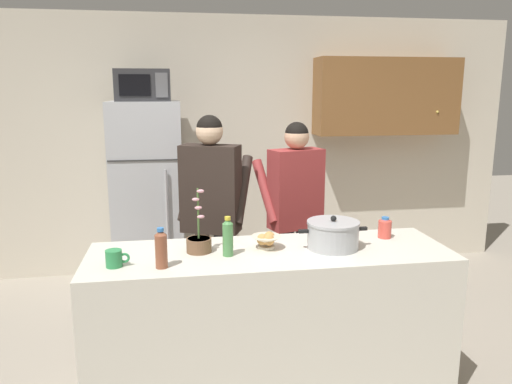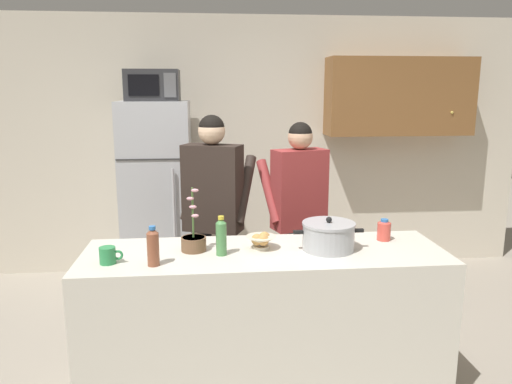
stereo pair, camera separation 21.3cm
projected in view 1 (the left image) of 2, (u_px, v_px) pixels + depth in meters
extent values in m
cube|color=beige|center=(229.00, 146.00, 5.11)|extent=(6.00, 0.12, 2.60)
cube|color=brown|center=(386.00, 96.00, 5.03)|extent=(1.47, 0.34, 0.77)
sphere|color=gold|center=(437.00, 112.00, 4.97)|extent=(0.03, 0.03, 0.03)
cube|color=silver|center=(270.00, 321.00, 3.06)|extent=(2.18, 0.68, 0.92)
cube|color=#B7BABF|center=(148.00, 197.00, 4.63)|extent=(0.64, 0.64, 1.77)
cube|color=#333333|center=(144.00, 160.00, 4.24)|extent=(0.63, 0.01, 0.01)
cylinder|color=#B2B2B7|center=(167.00, 214.00, 4.34)|extent=(0.02, 0.02, 0.80)
cube|color=#2D2D30|center=(143.00, 85.00, 4.40)|extent=(0.48, 0.36, 0.28)
cube|color=black|center=(135.00, 85.00, 4.21)|extent=(0.26, 0.01, 0.18)
cube|color=#59595B|center=(162.00, 85.00, 4.25)|extent=(0.11, 0.01, 0.21)
cylinder|color=black|center=(222.00, 283.00, 3.79)|extent=(0.11, 0.11, 0.82)
cylinder|color=black|center=(203.00, 281.00, 3.82)|extent=(0.11, 0.11, 0.82)
cube|color=#2D231E|center=(211.00, 189.00, 3.65)|extent=(0.47, 0.35, 0.65)
sphere|color=beige|center=(209.00, 131.00, 3.57)|extent=(0.20, 0.20, 0.20)
sphere|color=black|center=(209.00, 128.00, 3.56)|extent=(0.19, 0.19, 0.19)
cylinder|color=#2D231E|center=(243.00, 190.00, 3.72)|extent=(0.22, 0.38, 0.50)
cylinder|color=#2D231E|center=(189.00, 187.00, 3.82)|extent=(0.22, 0.38, 0.50)
cylinder|color=black|center=(302.00, 273.00, 4.04)|extent=(0.11, 0.11, 0.79)
cylinder|color=black|center=(287.00, 276.00, 3.98)|extent=(0.11, 0.11, 0.79)
cube|color=#993333|center=(296.00, 189.00, 3.86)|extent=(0.45, 0.32, 0.63)
sphere|color=#D8A884|center=(297.00, 137.00, 3.78)|extent=(0.19, 0.19, 0.19)
sphere|color=black|center=(297.00, 134.00, 3.77)|extent=(0.18, 0.18, 0.18)
cylinder|color=#993333|center=(309.00, 187.00, 4.06)|extent=(0.19, 0.38, 0.48)
cylinder|color=#993333|center=(265.00, 191.00, 3.88)|extent=(0.19, 0.38, 0.48)
cylinder|color=#ADAFB5|center=(333.00, 236.00, 3.00)|extent=(0.31, 0.31, 0.15)
cylinder|color=#ADAFB5|center=(333.00, 223.00, 2.98)|extent=(0.32, 0.32, 0.02)
sphere|color=black|center=(333.00, 218.00, 2.98)|extent=(0.04, 0.04, 0.04)
cube|color=black|center=(304.00, 231.00, 2.96)|extent=(0.06, 0.02, 0.02)
cube|color=black|center=(362.00, 229.00, 3.02)|extent=(0.06, 0.02, 0.02)
cylinder|color=#2D8C4C|center=(114.00, 258.00, 2.69)|extent=(0.09, 0.09, 0.10)
torus|color=#2D8C4C|center=(125.00, 258.00, 2.70)|extent=(0.06, 0.01, 0.06)
cylinder|color=beige|center=(266.00, 247.00, 3.00)|extent=(0.10, 0.10, 0.02)
cone|color=beige|center=(266.00, 241.00, 3.00)|extent=(0.19, 0.19, 0.06)
sphere|color=tan|center=(262.00, 239.00, 2.97)|extent=(0.07, 0.07, 0.07)
sphere|color=tan|center=(269.00, 237.00, 3.02)|extent=(0.07, 0.07, 0.07)
sphere|color=tan|center=(269.00, 240.00, 2.96)|extent=(0.07, 0.07, 0.07)
cylinder|color=#D84C3F|center=(385.00, 229.00, 3.22)|extent=(0.09, 0.09, 0.11)
cone|color=#D84C3F|center=(385.00, 219.00, 3.20)|extent=(0.09, 0.09, 0.02)
cylinder|color=#3372BF|center=(385.00, 219.00, 3.20)|extent=(0.05, 0.05, 0.02)
cylinder|color=#4C8C4C|center=(228.00, 240.00, 2.86)|extent=(0.06, 0.06, 0.19)
cone|color=#4C8C4C|center=(228.00, 221.00, 2.84)|extent=(0.06, 0.06, 0.03)
cylinder|color=gold|center=(228.00, 218.00, 2.83)|extent=(0.03, 0.03, 0.02)
cylinder|color=brown|center=(161.00, 251.00, 2.67)|extent=(0.07, 0.07, 0.19)
cone|color=brown|center=(160.00, 233.00, 2.64)|extent=(0.07, 0.07, 0.03)
cylinder|color=#3372BF|center=(160.00, 230.00, 2.64)|extent=(0.04, 0.04, 0.02)
cylinder|color=brown|center=(199.00, 245.00, 2.94)|extent=(0.15, 0.15, 0.09)
cylinder|color=#38281E|center=(199.00, 239.00, 2.93)|extent=(0.14, 0.14, 0.01)
cylinder|color=#4C7238|center=(198.00, 214.00, 2.90)|extent=(0.01, 0.01, 0.30)
ellipsoid|color=pink|center=(201.00, 217.00, 2.88)|extent=(0.04, 0.03, 0.02)
ellipsoid|color=pink|center=(198.00, 208.00, 2.89)|extent=(0.04, 0.03, 0.02)
ellipsoid|color=pink|center=(196.00, 199.00, 2.87)|extent=(0.04, 0.03, 0.02)
ellipsoid|color=pink|center=(200.00, 191.00, 2.86)|extent=(0.04, 0.03, 0.02)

